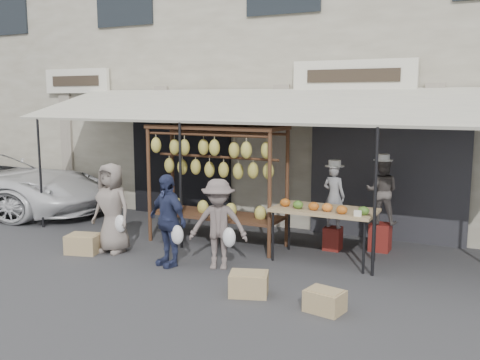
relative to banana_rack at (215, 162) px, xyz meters
The scene contains 15 objects.
ground_plane 2.34m from the banana_rack, 71.30° to the right, with size 90.00×90.00×0.00m, color #2D2D30.
shophouse 5.31m from the banana_rack, 83.47° to the left, with size 24.00×6.15×7.30m.
awning 1.32m from the banana_rack, 48.48° to the left, with size 10.00×2.35×2.92m.
banana_rack is the anchor object (origin of this frame).
produce_table 2.25m from the banana_rack, ahead, with size 1.70×0.90×1.04m.
vendor_left 2.25m from the banana_rack, 16.66° to the left, with size 0.42×0.27×1.15m, color gray.
vendor_right 3.05m from the banana_rack, 18.55° to the left, with size 0.57×0.44×1.17m, color #564E4B.
customer_left 2.03m from the banana_rack, 137.60° to the right, with size 0.78×0.51×1.60m, color gray.
customer_mid 1.68m from the banana_rack, 92.82° to the right, with size 0.89×0.37×1.52m, color navy.
customer_right 1.68m from the banana_rack, 58.86° to the right, with size 0.94×0.54×1.46m, color #695C59.
stool_left 2.56m from the banana_rack, 16.66° to the left, with size 0.30×0.30×0.42m, color maroon.
stool_right 3.29m from the banana_rack, 18.55° to the left, with size 0.35×0.35×0.50m, color maroon.
crate_near_a 3.04m from the banana_rack, 50.85° to the right, with size 0.53×0.40×0.32m, color tan.
crate_near_b 3.85m from the banana_rack, 37.59° to the right, with size 0.47×0.36×0.28m, color tan.
crate_far 2.77m from the banana_rack, 139.21° to the right, with size 0.56×0.42×0.33m, color tan.
Camera 1 is at (4.25, -6.88, 2.72)m, focal length 40.00 mm.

